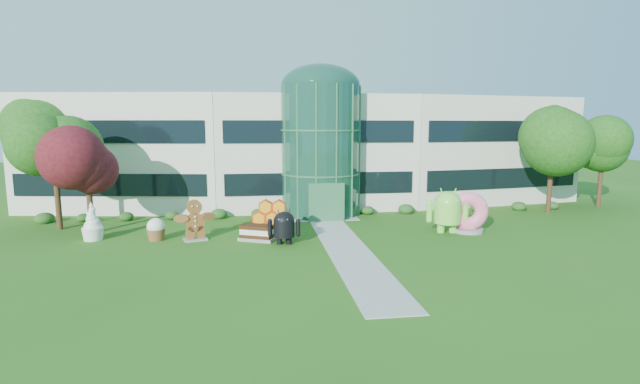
{
  "coord_description": "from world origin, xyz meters",
  "views": [
    {
      "loc": [
        -4.98,
        -23.35,
        6.9
      ],
      "look_at": [
        -0.88,
        6.0,
        2.6
      ],
      "focal_mm": 26.0,
      "sensor_mm": 36.0,
      "label": 1
    }
  ],
  "objects": [
    {
      "name": "android_black",
      "position": [
        -3.41,
        3.03,
        1.13
      ],
      "size": [
        2.15,
        1.6,
        2.26
      ],
      "primitive_type": null,
      "rotation": [
        0.0,
        0.0,
        -0.14
      ],
      "color": "black",
      "rests_on": "ground"
    },
    {
      "name": "honeycomb",
      "position": [
        -4.0,
        5.02,
        1.05
      ],
      "size": [
        2.79,
        1.34,
        2.11
      ],
      "primitive_type": null,
      "rotation": [
        0.0,
        0.0,
        -0.15
      ],
      "color": "orange",
      "rests_on": "ground"
    },
    {
      "name": "tree_red",
      "position": [
        -15.5,
        7.5,
        3.0
      ],
      "size": [
        4.0,
        4.0,
        6.0
      ],
      "primitive_type": null,
      "color": "#3F0C14",
      "rests_on": "ground"
    },
    {
      "name": "trees_backdrop",
      "position": [
        0.0,
        13.0,
        4.2
      ],
      "size": [
        52.0,
        8.0,
        8.4
      ],
      "primitive_type": null,
      "color": "#1B3F0F",
      "rests_on": "ground"
    },
    {
      "name": "donut",
      "position": [
        8.62,
        4.56,
        1.33
      ],
      "size": [
        2.77,
        1.81,
        2.65
      ],
      "primitive_type": null,
      "rotation": [
        0.0,
        0.0,
        -0.25
      ],
      "color": "#EC5A86",
      "rests_on": "ground"
    },
    {
      "name": "ice_cream_sandwich",
      "position": [
        -4.97,
        4.12,
        0.48
      ],
      "size": [
        2.38,
        1.85,
        0.95
      ],
      "primitive_type": null,
      "rotation": [
        0.0,
        0.0,
        -0.42
      ],
      "color": "#311E0A",
      "rests_on": "ground"
    },
    {
      "name": "cupcake",
      "position": [
        -11.0,
        5.01,
        0.68
      ],
      "size": [
        1.42,
        1.42,
        1.37
      ],
      "primitive_type": null,
      "rotation": [
        0.0,
        0.0,
        0.29
      ],
      "color": "white",
      "rests_on": "ground"
    },
    {
      "name": "ground",
      "position": [
        0.0,
        0.0,
        0.0
      ],
      "size": [
        140.0,
        140.0,
        0.0
      ],
      "primitive_type": "plane",
      "color": "#215114",
      "rests_on": "ground"
    },
    {
      "name": "froyo",
      "position": [
        -14.81,
        5.63,
        1.15
      ],
      "size": [
        1.5,
        1.5,
        2.3
      ],
      "primitive_type": null,
      "rotation": [
        0.0,
        0.0,
        0.13
      ],
      "color": "white",
      "rests_on": "ground"
    },
    {
      "name": "gingerbread",
      "position": [
        -8.66,
        4.69,
        1.25
      ],
      "size": [
        2.9,
        1.77,
        2.5
      ],
      "primitive_type": null,
      "rotation": [
        0.0,
        0.0,
        0.29
      ],
      "color": "brown",
      "rests_on": "ground"
    },
    {
      "name": "walkway",
      "position": [
        0.0,
        2.0,
        0.02
      ],
      "size": [
        2.4,
        20.0,
        0.04
      ],
      "primitive_type": "cube",
      "color": "#9E9E93",
      "rests_on": "ground"
    },
    {
      "name": "atrium",
      "position": [
        0.0,
        12.0,
        4.9
      ],
      "size": [
        6.0,
        6.0,
        9.8
      ],
      "primitive_type": "cylinder",
      "color": "#194738",
      "rests_on": "ground"
    },
    {
      "name": "building",
      "position": [
        0.0,
        18.0,
        4.65
      ],
      "size": [
        46.0,
        15.0,
        9.3
      ],
      "primitive_type": null,
      "color": "beige",
      "rests_on": "ground"
    },
    {
      "name": "android_green",
      "position": [
        7.2,
        4.52,
        1.59
      ],
      "size": [
        3.04,
        2.25,
        3.18
      ],
      "primitive_type": null,
      "rotation": [
        0.0,
        0.0,
        -0.14
      ],
      "color": "#77D945",
      "rests_on": "ground"
    }
  ]
}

